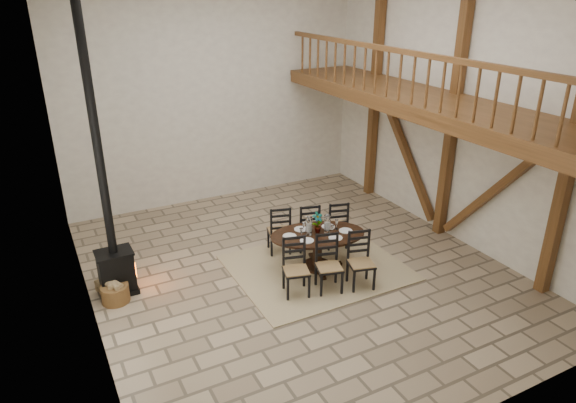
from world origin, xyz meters
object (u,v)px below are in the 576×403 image
wood_stove (110,232)px  log_stack (110,287)px  dining_table (317,250)px  log_basket (115,293)px

wood_stove → log_stack: 1.04m
dining_table → log_basket: bearing=-174.3°
wood_stove → log_basket: (-0.10, -0.25, -0.98)m
wood_stove → log_stack: size_ratio=9.52×
dining_table → log_stack: size_ratio=4.28×
dining_table → wood_stove: size_ratio=0.45×
log_basket → log_stack: (-0.04, 0.31, -0.05)m
dining_table → log_basket: 3.53m
log_stack → log_basket: bearing=-83.0°
dining_table → log_stack: (-3.51, 0.92, -0.27)m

